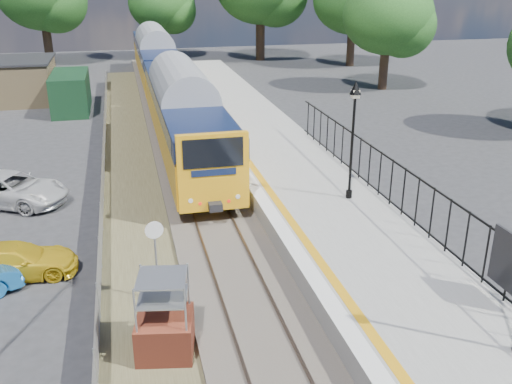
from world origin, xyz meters
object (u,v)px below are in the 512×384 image
object	(u,v)px
victorian_lamp_north	(354,113)
train	(165,76)
car_yellow	(14,261)
car_white	(11,189)
brick_plinth	(164,317)
speed_sign	(155,249)

from	to	relation	value
victorian_lamp_north	train	distance (m)	21.53
train	car_yellow	world-z (taller)	train
victorian_lamp_north	car_white	world-z (taller)	victorian_lamp_north
brick_plinth	speed_sign	size ratio (longest dim) A/B	0.86
car_yellow	car_white	xyz separation A→B (m)	(-1.07, 6.57, 0.10)
victorian_lamp_north	train	xyz separation A→B (m)	(-5.30, 20.78, -1.96)
victorian_lamp_north	speed_sign	distance (m)	9.32
train	victorian_lamp_north	bearing A→B (deg)	-75.69
speed_sign	car_yellow	distance (m)	5.25
victorian_lamp_north	car_white	bearing A→B (deg)	160.38
train	brick_plinth	size ratio (longest dim) A/B	17.85
car_yellow	car_white	distance (m)	6.66
train	brick_plinth	world-z (taller)	train
brick_plinth	car_yellow	world-z (taller)	brick_plinth
victorian_lamp_north	car_yellow	world-z (taller)	victorian_lamp_north
car_yellow	car_white	bearing A→B (deg)	9.27
victorian_lamp_north	brick_plinth	size ratio (longest dim) A/B	2.01
train	car_white	size ratio (longest dim) A/B	8.42
car_white	victorian_lamp_north	bearing A→B (deg)	-81.63
victorian_lamp_north	car_yellow	distance (m)	12.88
victorian_lamp_north	car_white	xyz separation A→B (m)	(-13.25, 4.72, -3.62)
train	speed_sign	bearing A→B (deg)	-95.66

